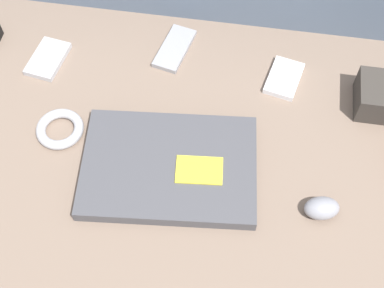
{
  "coord_description": "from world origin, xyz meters",
  "views": [
    {
      "loc": [
        0.09,
        -0.55,
        1.03
      ],
      "look_at": [
        0.0,
        0.0,
        0.13
      ],
      "focal_mm": 50.0,
      "sensor_mm": 36.0,
      "label": 1
    }
  ],
  "objects": [
    {
      "name": "computer_mouse",
      "position": [
        0.26,
        -0.1,
        0.12
      ],
      "size": [
        0.07,
        0.06,
        0.04
      ],
      "rotation": [
        0.0,
        0.0,
        0.23
      ],
      "color": "gray",
      "rests_on": "couch_seat"
    },
    {
      "name": "laptop",
      "position": [
        -0.04,
        -0.05,
        0.12
      ],
      "size": [
        0.36,
        0.27,
        0.03
      ],
      "rotation": [
        0.0,
        0.0,
        0.1
      ],
      "color": "#47474C",
      "rests_on": "couch_seat"
    },
    {
      "name": "couch_seat",
      "position": [
        0.0,
        0.0,
        0.05
      ],
      "size": [
        1.17,
        0.71,
        0.11
      ],
      "color": "#7A6656",
      "rests_on": "ground_plane"
    },
    {
      "name": "camera_pouch",
      "position": [
        0.38,
        0.17,
        0.14
      ],
      "size": [
        0.11,
        0.1,
        0.06
      ],
      "color": "#38332D",
      "rests_on": "couch_seat"
    },
    {
      "name": "phone_black",
      "position": [
        0.17,
        0.21,
        0.11
      ],
      "size": [
        0.09,
        0.11,
        0.01
      ],
      "rotation": [
        0.0,
        0.0,
        -0.22
      ],
      "color": "silver",
      "rests_on": "couch_seat"
    },
    {
      "name": "ground_plane",
      "position": [
        0.0,
        0.0,
        0.0
      ],
      "size": [
        8.0,
        8.0,
        0.0
      ],
      "primitive_type": "plane",
      "color": "#4C4742"
    },
    {
      "name": "cable_coil",
      "position": [
        -0.27,
        -0.0,
        0.12
      ],
      "size": [
        0.1,
        0.1,
        0.02
      ],
      "color": "#B2B2B7",
      "rests_on": "couch_seat"
    },
    {
      "name": "phone_silver",
      "position": [
        -0.36,
        0.18,
        0.11
      ],
      "size": [
        0.08,
        0.12,
        0.01
      ],
      "rotation": [
        0.0,
        0.0,
        -0.16
      ],
      "color": "#B7B7BC",
      "rests_on": "couch_seat"
    },
    {
      "name": "phone_small",
      "position": [
        -0.08,
        0.25,
        0.11
      ],
      "size": [
        0.08,
        0.14,
        0.01
      ],
      "rotation": [
        0.0,
        0.0,
        -0.22
      ],
      "color": "#99999E",
      "rests_on": "couch_seat"
    }
  ]
}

